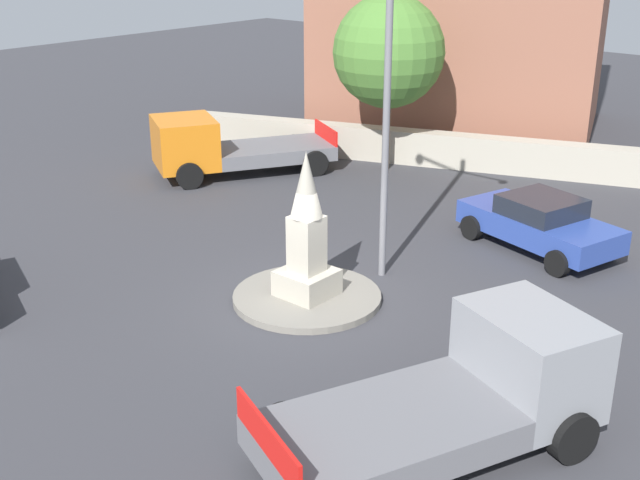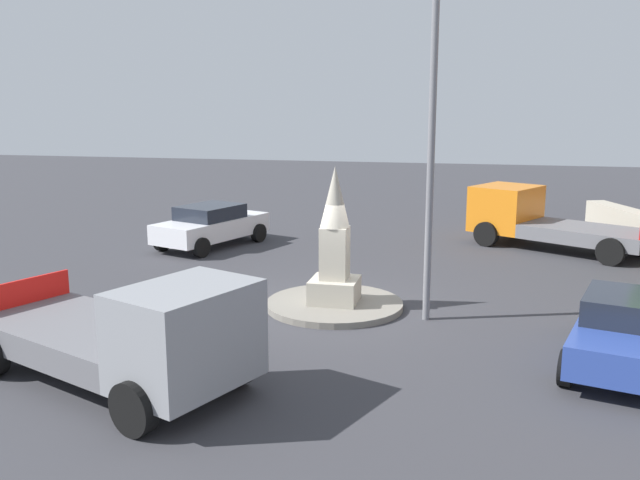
% 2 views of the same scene
% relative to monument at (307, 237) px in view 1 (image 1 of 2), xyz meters
% --- Properties ---
extents(ground_plane, '(80.00, 80.00, 0.00)m').
position_rel_monument_xyz_m(ground_plane, '(0.00, 0.00, -1.49)').
color(ground_plane, '#38383D').
extents(traffic_island, '(3.27, 3.27, 0.15)m').
position_rel_monument_xyz_m(traffic_island, '(0.00, 0.00, -1.41)').
color(traffic_island, gray).
rests_on(traffic_island, ground).
extents(monument, '(1.11, 1.11, 3.23)m').
position_rel_monument_xyz_m(monument, '(0.00, 0.00, 0.00)').
color(monument, '#B2AA99').
rests_on(monument, traffic_island).
extents(streetlamp, '(3.41, 0.28, 8.44)m').
position_rel_monument_xyz_m(streetlamp, '(0.41, 2.20, 3.57)').
color(streetlamp, slate).
rests_on(streetlamp, ground).
extents(car_blue_far_side, '(4.43, 2.90, 1.39)m').
position_rel_monument_xyz_m(car_blue_far_side, '(2.45, 6.07, -0.77)').
color(car_blue_far_side, '#2D479E').
rests_on(car_blue_far_side, ground).
extents(truck_grey_passing, '(4.08, 5.81, 2.02)m').
position_rel_monument_xyz_m(truck_grey_passing, '(5.35, -2.36, -0.55)').
color(truck_grey_passing, gray).
rests_on(truck_grey_passing, ground).
extents(truck_orange_parked_left, '(4.73, 6.08, 1.98)m').
position_rel_monument_xyz_m(truck_orange_parked_left, '(-8.38, 5.28, -0.54)').
color(truck_orange_parked_left, orange).
rests_on(truck_orange_parked_left, ground).
extents(stone_boundary_wall, '(16.50, 6.69, 1.14)m').
position_rel_monument_xyz_m(stone_boundary_wall, '(-3.98, 10.71, -0.92)').
color(stone_boundary_wall, '#B2AA99').
rests_on(stone_boundary_wall, ground).
extents(tree_near_wall, '(3.60, 3.60, 5.70)m').
position_rel_monument_xyz_m(tree_near_wall, '(-4.75, 9.36, 2.40)').
color(tree_near_wall, brown).
rests_on(tree_near_wall, ground).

